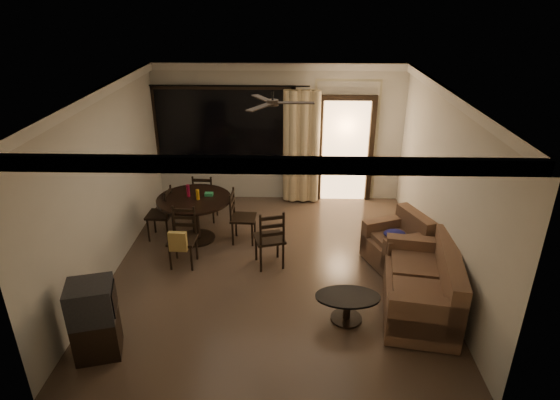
{
  "coord_description": "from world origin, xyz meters",
  "views": [
    {
      "loc": [
        0.28,
        -6.4,
        4.08
      ],
      "look_at": [
        0.1,
        0.2,
        1.09
      ],
      "focal_mm": 30.0,
      "sensor_mm": 36.0,
      "label": 1
    }
  ],
  "objects_px": {
    "dining_chair_east": "(243,226)",
    "armchair": "(399,244)",
    "side_chair": "(270,249)",
    "dining_table": "(195,207)",
    "coffee_table": "(347,304)",
    "tv_cabinet": "(95,319)",
    "dining_chair_north": "(206,206)",
    "dining_chair_west": "(161,223)",
    "sofa": "(425,288)",
    "dining_chair_south": "(183,248)"
  },
  "relations": [
    {
      "from": "dining_chair_east",
      "to": "armchair",
      "type": "xyz_separation_m",
      "value": [
        2.58,
        -0.65,
        0.06
      ]
    },
    {
      "from": "dining_chair_east",
      "to": "side_chair",
      "type": "relative_size",
      "value": 0.94
    },
    {
      "from": "dining_table",
      "to": "coffee_table",
      "type": "xyz_separation_m",
      "value": [
        2.44,
        -2.16,
        -0.38
      ]
    },
    {
      "from": "dining_chair_east",
      "to": "tv_cabinet",
      "type": "bearing_deg",
      "value": 155.38
    },
    {
      "from": "dining_table",
      "to": "dining_chair_north",
      "type": "bearing_deg",
      "value": 87.19
    },
    {
      "from": "dining_table",
      "to": "tv_cabinet",
      "type": "height_order",
      "value": "dining_table"
    },
    {
      "from": "tv_cabinet",
      "to": "side_chair",
      "type": "relative_size",
      "value": 0.98
    },
    {
      "from": "dining_chair_west",
      "to": "tv_cabinet",
      "type": "relative_size",
      "value": 0.96
    },
    {
      "from": "sofa",
      "to": "armchair",
      "type": "distance_m",
      "value": 1.25
    },
    {
      "from": "dining_chair_west",
      "to": "coffee_table",
      "type": "relative_size",
      "value": 1.1
    },
    {
      "from": "dining_chair_north",
      "to": "sofa",
      "type": "relative_size",
      "value": 0.52
    },
    {
      "from": "sofa",
      "to": "dining_chair_east",
      "type": "bearing_deg",
      "value": 154.04
    },
    {
      "from": "dining_chair_west",
      "to": "side_chair",
      "type": "relative_size",
      "value": 0.94
    },
    {
      "from": "dining_table",
      "to": "tv_cabinet",
      "type": "distance_m",
      "value": 2.95
    },
    {
      "from": "dining_chair_north",
      "to": "armchair",
      "type": "relative_size",
      "value": 0.89
    },
    {
      "from": "dining_chair_north",
      "to": "armchair",
      "type": "distance_m",
      "value": 3.68
    },
    {
      "from": "dining_table",
      "to": "sofa",
      "type": "relative_size",
      "value": 0.7
    },
    {
      "from": "dining_chair_west",
      "to": "dining_chair_south",
      "type": "height_order",
      "value": "same"
    },
    {
      "from": "dining_chair_north",
      "to": "sofa",
      "type": "bearing_deg",
      "value": 144.77
    },
    {
      "from": "dining_chair_east",
      "to": "side_chair",
      "type": "bearing_deg",
      "value": -144.25
    },
    {
      "from": "dining_chair_south",
      "to": "tv_cabinet",
      "type": "distance_m",
      "value": 2.12
    },
    {
      "from": "dining_chair_east",
      "to": "sofa",
      "type": "distance_m",
      "value": 3.28
    },
    {
      "from": "dining_table",
      "to": "dining_chair_east",
      "type": "xyz_separation_m",
      "value": [
        0.83,
        -0.04,
        -0.35
      ]
    },
    {
      "from": "armchair",
      "to": "coffee_table",
      "type": "height_order",
      "value": "armchair"
    },
    {
      "from": "dining_chair_west",
      "to": "dining_chair_east",
      "type": "distance_m",
      "value": 1.47
    },
    {
      "from": "coffee_table",
      "to": "side_chair",
      "type": "xyz_separation_m",
      "value": [
        -1.1,
        1.34,
        0.05
      ]
    },
    {
      "from": "dining_table",
      "to": "dining_chair_north",
      "type": "distance_m",
      "value": 0.86
    },
    {
      "from": "dining_chair_east",
      "to": "dining_chair_west",
      "type": "bearing_deg",
      "value": 89.6
    },
    {
      "from": "dining_chair_south",
      "to": "side_chair",
      "type": "height_order",
      "value": "side_chair"
    },
    {
      "from": "sofa",
      "to": "coffee_table",
      "type": "xyz_separation_m",
      "value": [
        -1.07,
        -0.23,
        -0.11
      ]
    },
    {
      "from": "dining_chair_west",
      "to": "dining_chair_north",
      "type": "xyz_separation_m",
      "value": [
        0.67,
        0.74,
        0.0
      ]
    },
    {
      "from": "dining_table",
      "to": "dining_chair_south",
      "type": "relative_size",
      "value": 1.35
    },
    {
      "from": "dining_chair_east",
      "to": "armchair",
      "type": "bearing_deg",
      "value": -101.21
    },
    {
      "from": "dining_chair_south",
      "to": "dining_chair_north",
      "type": "distance_m",
      "value": 1.64
    },
    {
      "from": "dining_table",
      "to": "side_chair",
      "type": "bearing_deg",
      "value": -31.61
    },
    {
      "from": "armchair",
      "to": "dining_chair_north",
      "type": "bearing_deg",
      "value": 134.98
    },
    {
      "from": "dining_chair_west",
      "to": "armchair",
      "type": "distance_m",
      "value": 4.11
    },
    {
      "from": "dining_chair_south",
      "to": "side_chair",
      "type": "relative_size",
      "value": 0.94
    },
    {
      "from": "dining_chair_west",
      "to": "side_chair",
      "type": "height_order",
      "value": "side_chair"
    },
    {
      "from": "dining_chair_west",
      "to": "side_chair",
      "type": "xyz_separation_m",
      "value": [
        1.97,
        -0.86,
        0.02
      ]
    },
    {
      "from": "dining_chair_south",
      "to": "sofa",
      "type": "height_order",
      "value": "dining_chair_south"
    },
    {
      "from": "dining_chair_east",
      "to": "dining_chair_south",
      "type": "xyz_separation_m",
      "value": [
        -0.88,
        -0.81,
        0.02
      ]
    },
    {
      "from": "dining_chair_west",
      "to": "coffee_table",
      "type": "bearing_deg",
      "value": 57.23
    },
    {
      "from": "dining_chair_south",
      "to": "dining_table",
      "type": "bearing_deg",
      "value": 89.91
    },
    {
      "from": "dining_chair_east",
      "to": "dining_chair_south",
      "type": "relative_size",
      "value": 1.0
    },
    {
      "from": "tv_cabinet",
      "to": "sofa",
      "type": "xyz_separation_m",
      "value": [
        4.15,
        0.94,
        -0.13
      ]
    },
    {
      "from": "dining_table",
      "to": "dining_chair_south",
      "type": "xyz_separation_m",
      "value": [
        -0.05,
        -0.86,
        -0.32
      ]
    },
    {
      "from": "tv_cabinet",
      "to": "side_chair",
      "type": "bearing_deg",
      "value": 30.56
    },
    {
      "from": "armchair",
      "to": "coffee_table",
      "type": "xyz_separation_m",
      "value": [
        -0.97,
        -1.47,
        -0.09
      ]
    },
    {
      "from": "sofa",
      "to": "coffee_table",
      "type": "height_order",
      "value": "sofa"
    }
  ]
}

